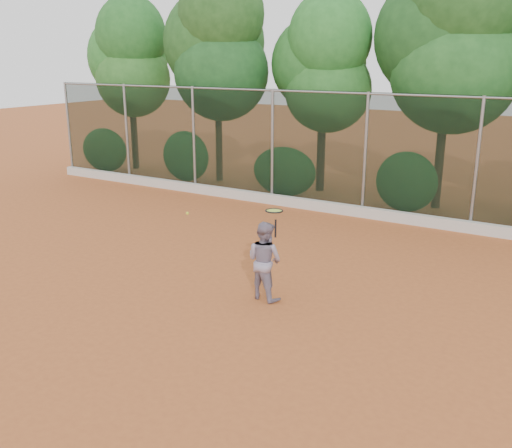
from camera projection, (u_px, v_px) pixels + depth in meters
The scene contains 7 objects.
ground at pixel (229, 300), 10.78m from camera, with size 80.00×80.00×0.00m, color #AB5628.
concrete_curb at pixel (360, 212), 16.36m from camera, with size 24.00×0.20×0.30m, color beige.
tennis_player at pixel (265, 260), 10.68m from camera, with size 0.73×0.57×1.51m, color gray.
chainlink_fence at pixel (365, 152), 16.02m from camera, with size 24.09×0.09×3.50m.
foliage_backdrop at pixel (376, 57), 17.20m from camera, with size 23.70×3.63×7.55m.
tennis_racket at pixel (274, 213), 10.27m from camera, with size 0.42×0.42×0.54m.
tennis_ball_in_flight at pixel (187, 213), 11.78m from camera, with size 0.06×0.06×0.06m.
Camera 1 is at (5.54, -8.26, 4.43)m, focal length 40.00 mm.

